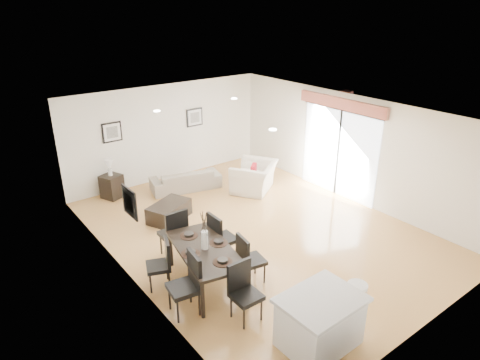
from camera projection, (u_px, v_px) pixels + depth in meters
ground at (257, 230)px, 9.65m from camera, size 8.00×8.00×0.00m
wall_back at (167, 132)px, 12.05m from camera, size 6.00×0.04×2.70m
wall_front at (433, 258)px, 6.20m from camera, size 6.00×0.04×2.70m
wall_left at (125, 214)px, 7.45m from camera, size 0.04×8.00×2.70m
wall_right at (349, 148)px, 10.80m from camera, size 0.04×8.00×2.70m
ceiling at (259, 113)px, 8.60m from camera, size 6.00×8.00×0.02m
sofa at (186, 179)px, 11.67m from camera, size 1.99×1.16×0.55m
armchair at (254, 177)px, 11.54m from camera, size 1.58×1.53×0.78m
courtyard_plant_a at (409, 164)px, 12.70m from camera, size 0.65×0.62×0.58m
courtyard_plant_b at (377, 158)px, 13.10m from camera, size 0.48×0.48×0.66m
dining_table at (205, 252)px, 7.59m from camera, size 1.22×1.92×0.74m
dining_chair_wnear at (189, 281)px, 6.93m from camera, size 0.55×0.55×1.07m
dining_chair_wfar at (162, 261)px, 7.59m from camera, size 0.54×0.54×0.93m
dining_chair_enear at (248, 257)px, 7.67m from camera, size 0.50×0.50×0.97m
dining_chair_efar at (220, 235)px, 8.30m from camera, size 0.47×0.47×1.03m
dining_chair_head at (243, 288)px, 6.83m from camera, size 0.45×0.45×0.99m
dining_chair_foot at (175, 231)px, 8.42m from camera, size 0.49×0.49×1.07m
vase at (204, 234)px, 7.44m from camera, size 0.93×1.42×0.72m
coffee_table at (169, 211)px, 10.06m from camera, size 1.18×0.97×0.41m
side_table at (112, 186)px, 11.15m from camera, size 0.61×0.61×0.62m
table_lamp at (109, 165)px, 10.92m from camera, size 0.23×0.23×0.44m
cushion at (254, 171)px, 11.30m from camera, size 0.34×0.32×0.36m
kitchen_island at (320, 321)px, 6.31m from camera, size 1.21×0.94×0.84m
bar_stool at (357, 290)px, 6.70m from camera, size 0.32×0.32×0.71m
framed_print_back_left at (112, 132)px, 11.02m from camera, size 0.52×0.04×0.52m
framed_print_back_right at (195, 117)px, 12.42m from camera, size 0.52×0.04×0.52m
framed_print_left_wall at (130, 202)px, 7.20m from camera, size 0.04×0.52×0.52m
sliding_door at (340, 133)px, 10.88m from camera, size 0.12×2.70×2.57m
courtyard at (391, 134)px, 13.37m from camera, size 6.00×6.00×2.00m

